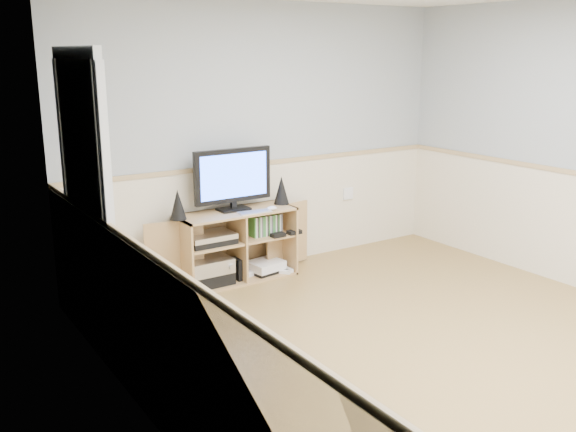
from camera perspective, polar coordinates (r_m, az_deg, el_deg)
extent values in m
cube|color=#A18047|center=(4.75, 12.59, -11.59)|extent=(4.00, 4.50, 0.02)
cube|color=#9DA5AA|center=(3.23, -11.91, -0.13)|extent=(0.02, 4.50, 2.50)
cube|color=#9DA5AA|center=(6.11, -2.13, 6.92)|extent=(4.00, 0.02, 2.50)
cube|color=beige|center=(6.24, -1.98, 0.06)|extent=(4.00, 0.01, 1.00)
cube|color=tan|center=(6.12, -1.98, 4.76)|extent=(4.00, 0.02, 0.04)
cube|color=silver|center=(4.50, -17.51, 0.31)|extent=(0.03, 0.82, 2.00)
cube|color=tan|center=(5.98, -4.51, -5.54)|extent=(1.08, 0.41, 0.02)
cube|color=tan|center=(5.79, -4.63, 0.33)|extent=(1.08, 0.41, 0.02)
cube|color=tan|center=(5.66, -9.30, -3.49)|extent=(0.02, 0.41, 0.65)
cube|color=tan|center=(6.14, -0.21, -1.86)|extent=(0.02, 0.41, 0.65)
cube|color=tan|center=(6.04, -5.45, -2.19)|extent=(1.08, 0.02, 0.65)
cube|color=tan|center=(5.88, -4.57, -2.65)|extent=(0.02, 0.39, 0.61)
cube|color=tan|center=(5.74, -6.95, -2.55)|extent=(0.51, 0.37, 0.02)
cube|color=tan|center=(5.99, -2.30, -1.73)|extent=(0.51, 0.37, 0.02)
cube|color=tan|center=(5.68, -10.02, -3.44)|extent=(0.52, 0.11, 0.61)
cube|color=tan|center=(6.21, -0.05, -1.67)|extent=(0.52, 0.11, 0.61)
cube|color=black|center=(5.83, -4.87, 0.62)|extent=(0.28, 0.18, 0.02)
cube|color=black|center=(5.82, -4.88, 1.00)|extent=(0.05, 0.04, 0.06)
cube|color=black|center=(5.77, -4.93, 3.62)|extent=(0.75, 0.05, 0.48)
cube|color=#3060FF|center=(5.74, -4.80, 3.58)|extent=(0.66, 0.01, 0.39)
cone|color=black|center=(5.54, -9.76, 1.02)|extent=(0.14, 0.14, 0.26)
cone|color=black|center=(6.03, -0.59, 2.32)|extent=(0.14, 0.14, 0.26)
cube|color=silver|center=(5.73, -2.97, 0.35)|extent=(0.31, 0.14, 0.01)
ellipsoid|color=white|center=(5.81, -1.43, 0.71)|extent=(0.10, 0.07, 0.04)
cube|color=black|center=(5.82, -7.21, -5.48)|extent=(0.42, 0.31, 0.11)
cube|color=silver|center=(5.78, -7.25, -4.36)|extent=(0.42, 0.31, 0.13)
cube|color=black|center=(5.73, -6.96, -2.21)|extent=(0.42, 0.29, 0.05)
cube|color=silver|center=(5.72, -6.97, -1.76)|extent=(0.42, 0.29, 0.05)
cube|color=black|center=(5.89, -4.56, -4.72)|extent=(0.04, 0.14, 0.20)
cube|color=white|center=(6.07, -3.23, -4.87)|extent=(0.23, 0.19, 0.05)
cube|color=black|center=(6.09, -2.01, -4.87)|extent=(0.33, 0.28, 0.03)
cube|color=white|center=(6.07, -2.02, -4.38)|extent=(0.35, 0.31, 0.08)
cube|color=white|center=(6.13, -0.02, -4.74)|extent=(0.04, 0.14, 0.03)
cube|color=white|center=(6.24, -0.98, -4.37)|extent=(0.09, 0.15, 0.03)
cube|color=#3F8C3F|center=(5.96, -2.05, -0.78)|extent=(0.30, 0.13, 0.19)
cube|color=white|center=(6.76, 5.33, 2.01)|extent=(0.12, 0.03, 0.12)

